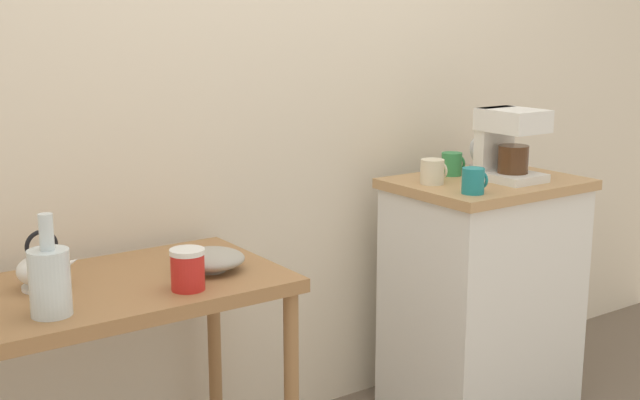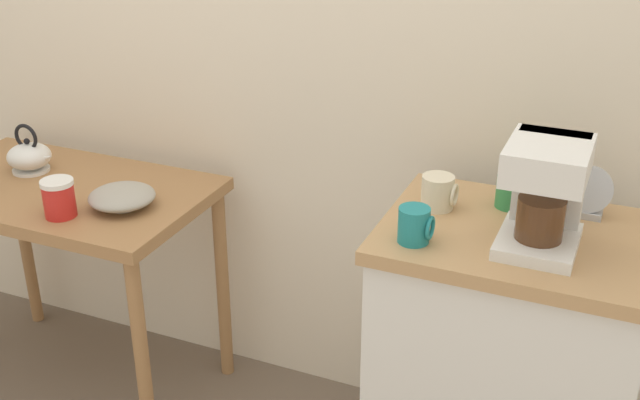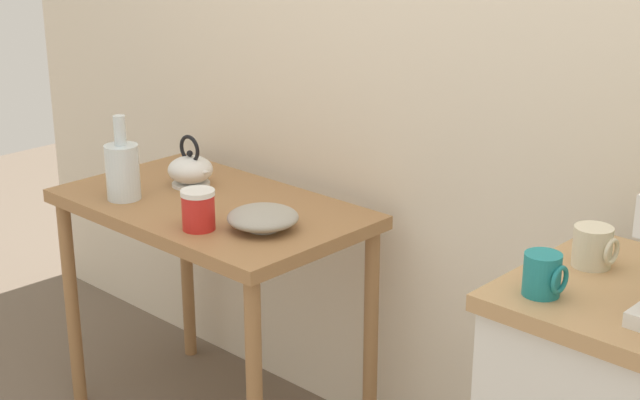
{
  "view_description": "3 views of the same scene",
  "coord_description": "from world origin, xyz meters",
  "px_view_note": "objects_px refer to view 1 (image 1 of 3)",
  "views": [
    {
      "loc": [
        -1.49,
        -2.17,
        1.48
      ],
      "look_at": [
        -0.01,
        -0.04,
        0.91
      ],
      "focal_mm": 47.35,
      "sensor_mm": 36.0,
      "label": 1
    },
    {
      "loc": [
        0.98,
        -1.82,
        1.78
      ],
      "look_at": [
        0.23,
        -0.07,
        0.9
      ],
      "focal_mm": 44.77,
      "sensor_mm": 36.0,
      "label": 2
    },
    {
      "loc": [
        1.4,
        -1.77,
        1.7
      ],
      "look_at": [
        -0.19,
        -0.08,
        0.9
      ],
      "focal_mm": 53.86,
      "sensor_mm": 36.0,
      "label": 3
    }
  ],
  "objects_px": {
    "mug_small_cream": "(433,172)",
    "coffee_maker": "(507,141)",
    "canister_enamel": "(188,269)",
    "teakettle": "(44,270)",
    "mug_tall_green": "(452,164)",
    "glass_carafe_vase": "(50,280)",
    "mug_dark_teal": "(474,181)",
    "table_clock": "(482,155)",
    "bowl_stoneware": "(211,259)"
  },
  "relations": [
    {
      "from": "bowl_stoneware",
      "to": "mug_small_cream",
      "type": "distance_m",
      "value": 0.95
    },
    {
      "from": "mug_dark_teal",
      "to": "mug_small_cream",
      "type": "xyz_separation_m",
      "value": [
        0.0,
        0.2,
        0.0
      ]
    },
    {
      "from": "bowl_stoneware",
      "to": "canister_enamel",
      "type": "height_order",
      "value": "canister_enamel"
    },
    {
      "from": "coffee_maker",
      "to": "bowl_stoneware",
      "type": "bearing_deg",
      "value": 179.6
    },
    {
      "from": "teakettle",
      "to": "table_clock",
      "type": "bearing_deg",
      "value": 2.61
    },
    {
      "from": "mug_dark_teal",
      "to": "glass_carafe_vase",
      "type": "bearing_deg",
      "value": 179.55
    },
    {
      "from": "coffee_maker",
      "to": "table_clock",
      "type": "height_order",
      "value": "coffee_maker"
    },
    {
      "from": "glass_carafe_vase",
      "to": "mug_dark_teal",
      "type": "bearing_deg",
      "value": -0.45
    },
    {
      "from": "mug_tall_green",
      "to": "mug_small_cream",
      "type": "relative_size",
      "value": 0.94
    },
    {
      "from": "glass_carafe_vase",
      "to": "mug_small_cream",
      "type": "distance_m",
      "value": 1.45
    },
    {
      "from": "mug_small_cream",
      "to": "coffee_maker",
      "type": "bearing_deg",
      "value": -19.11
    },
    {
      "from": "coffee_maker",
      "to": "mug_small_cream",
      "type": "bearing_deg",
      "value": 160.89
    },
    {
      "from": "coffee_maker",
      "to": "mug_dark_teal",
      "type": "bearing_deg",
      "value": -158.32
    },
    {
      "from": "coffee_maker",
      "to": "mug_tall_green",
      "type": "distance_m",
      "value": 0.23
    },
    {
      "from": "teakettle",
      "to": "glass_carafe_vase",
      "type": "bearing_deg",
      "value": -103.08
    },
    {
      "from": "coffee_maker",
      "to": "mug_dark_teal",
      "type": "relative_size",
      "value": 2.96
    },
    {
      "from": "mug_dark_teal",
      "to": "mug_small_cream",
      "type": "distance_m",
      "value": 0.2
    },
    {
      "from": "mug_tall_green",
      "to": "mug_small_cream",
      "type": "height_order",
      "value": "mug_small_cream"
    },
    {
      "from": "table_clock",
      "to": "mug_dark_teal",
      "type": "bearing_deg",
      "value": -139.05
    },
    {
      "from": "mug_small_cream",
      "to": "mug_tall_green",
      "type": "bearing_deg",
      "value": 25.39
    },
    {
      "from": "glass_carafe_vase",
      "to": "mug_small_cream",
      "type": "relative_size",
      "value": 2.82
    },
    {
      "from": "mug_tall_green",
      "to": "canister_enamel",
      "type": "bearing_deg",
      "value": -166.94
    },
    {
      "from": "mug_tall_green",
      "to": "mug_small_cream",
      "type": "distance_m",
      "value": 0.19
    },
    {
      "from": "teakettle",
      "to": "canister_enamel",
      "type": "bearing_deg",
      "value": -36.53
    },
    {
      "from": "canister_enamel",
      "to": "table_clock",
      "type": "bearing_deg",
      "value": 12.36
    },
    {
      "from": "teakettle",
      "to": "mug_small_cream",
      "type": "distance_m",
      "value": 1.39
    },
    {
      "from": "coffee_maker",
      "to": "mug_small_cream",
      "type": "distance_m",
      "value": 0.3
    },
    {
      "from": "canister_enamel",
      "to": "teakettle",
      "type": "bearing_deg",
      "value": 143.47
    },
    {
      "from": "mug_tall_green",
      "to": "table_clock",
      "type": "height_order",
      "value": "table_clock"
    },
    {
      "from": "teakettle",
      "to": "mug_dark_teal",
      "type": "bearing_deg",
      "value": -9.47
    },
    {
      "from": "glass_carafe_vase",
      "to": "canister_enamel",
      "type": "xyz_separation_m",
      "value": [
        0.36,
        -0.01,
        -0.03
      ]
    },
    {
      "from": "mug_dark_teal",
      "to": "mug_tall_green",
      "type": "relative_size",
      "value": 1.02
    },
    {
      "from": "mug_small_cream",
      "to": "table_clock",
      "type": "distance_m",
      "value": 0.37
    },
    {
      "from": "canister_enamel",
      "to": "coffee_maker",
      "type": "xyz_separation_m",
      "value": [
        1.34,
        0.11,
        0.22
      ]
    },
    {
      "from": "glass_carafe_vase",
      "to": "coffee_maker",
      "type": "bearing_deg",
      "value": 3.28
    },
    {
      "from": "glass_carafe_vase",
      "to": "bowl_stoneware",
      "type": "bearing_deg",
      "value": 12.09
    },
    {
      "from": "coffee_maker",
      "to": "teakettle",
      "type": "bearing_deg",
      "value": 175.8
    },
    {
      "from": "glass_carafe_vase",
      "to": "mug_tall_green",
      "type": "xyz_separation_m",
      "value": [
        1.6,
        0.27,
        0.09
      ]
    },
    {
      "from": "canister_enamel",
      "to": "mug_small_cream",
      "type": "distance_m",
      "value": 1.09
    },
    {
      "from": "teakettle",
      "to": "mug_dark_teal",
      "type": "distance_m",
      "value": 1.4
    },
    {
      "from": "canister_enamel",
      "to": "coffee_maker",
      "type": "distance_m",
      "value": 1.36
    },
    {
      "from": "teakettle",
      "to": "coffee_maker",
      "type": "height_order",
      "value": "coffee_maker"
    },
    {
      "from": "bowl_stoneware",
      "to": "mug_small_cream",
      "type": "bearing_deg",
      "value": 5.25
    },
    {
      "from": "glass_carafe_vase",
      "to": "coffee_maker",
      "type": "relative_size",
      "value": 0.99
    },
    {
      "from": "teakettle",
      "to": "canister_enamel",
      "type": "distance_m",
      "value": 0.39
    },
    {
      "from": "glass_carafe_vase",
      "to": "canister_enamel",
      "type": "distance_m",
      "value": 0.37
    },
    {
      "from": "glass_carafe_vase",
      "to": "table_clock",
      "type": "distance_m",
      "value": 1.81
    },
    {
      "from": "teakettle",
      "to": "canister_enamel",
      "type": "height_order",
      "value": "teakettle"
    },
    {
      "from": "canister_enamel",
      "to": "mug_tall_green",
      "type": "distance_m",
      "value": 1.28
    },
    {
      "from": "mug_dark_teal",
      "to": "table_clock",
      "type": "height_order",
      "value": "table_clock"
    }
  ]
}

